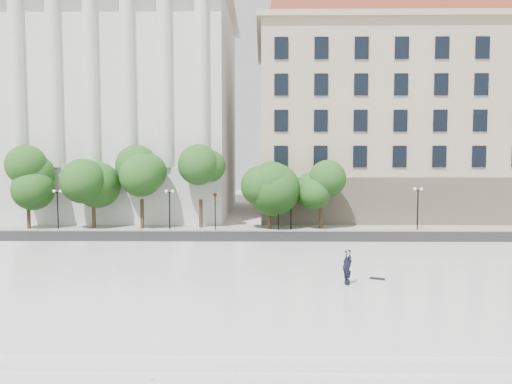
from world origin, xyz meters
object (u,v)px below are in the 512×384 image
at_px(traffic_light_west, 215,192).
at_px(skateboard, 377,279).
at_px(traffic_light_east, 279,194).
at_px(person_lying, 347,280).

relative_size(traffic_light_west, skateboard, 5.15).
xyz_separation_m(traffic_light_west, skateboard, (10.76, -20.14, -3.27)).
bearing_deg(traffic_light_east, traffic_light_west, 180.00).
bearing_deg(traffic_light_west, traffic_light_east, 0.00).
bearing_deg(person_lying, skateboard, -11.43).
xyz_separation_m(traffic_light_west, traffic_light_east, (6.02, 0.00, -0.16)).
bearing_deg(traffic_light_east, person_lying, -82.32).
height_order(traffic_light_west, traffic_light_east, traffic_light_west).
distance_m(traffic_light_west, traffic_light_east, 6.02).
relative_size(traffic_light_west, person_lying, 2.35).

